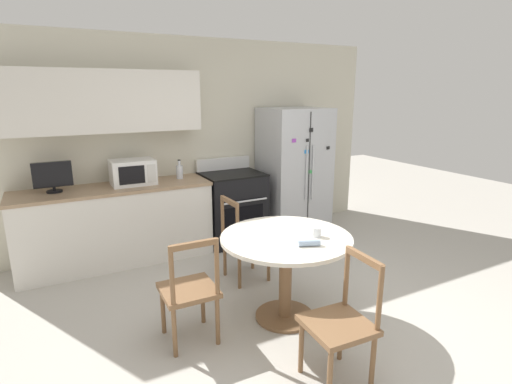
{
  "coord_description": "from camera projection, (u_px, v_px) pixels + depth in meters",
  "views": [
    {
      "loc": [
        -1.78,
        -2.33,
        1.96
      ],
      "look_at": [
        0.08,
        1.15,
        0.95
      ],
      "focal_mm": 28.0,
      "sensor_mm": 36.0,
      "label": 1
    }
  ],
  "objects": [
    {
      "name": "counter_bottle",
      "position": [
        180.0,
        171.0,
        4.9
      ],
      "size": [
        0.08,
        0.08,
        0.24
      ],
      "color": "silver",
      "rests_on": "kitchen_counter"
    },
    {
      "name": "dining_table",
      "position": [
        286.0,
        254.0,
        3.4
      ],
      "size": [
        1.11,
        1.11,
        0.77
      ],
      "color": "beige",
      "rests_on": "ground_plane"
    },
    {
      "name": "kitchen_counter",
      "position": [
        117.0,
        225.0,
        4.61
      ],
      "size": [
        2.15,
        0.64,
        0.9
      ],
      "color": "silver",
      "rests_on": "ground_plane"
    },
    {
      "name": "back_wall",
      "position": [
        175.0,
        132.0,
        5.0
      ],
      "size": [
        5.2,
        0.44,
        2.6
      ],
      "color": "beige",
      "rests_on": "ground_plane"
    },
    {
      "name": "oven_range",
      "position": [
        233.0,
        207.0,
        5.25
      ],
      "size": [
        0.76,
        0.68,
        1.08
      ],
      "color": "black",
      "rests_on": "ground_plane"
    },
    {
      "name": "countertop_tv",
      "position": [
        53.0,
        176.0,
        4.22
      ],
      "size": [
        0.39,
        0.16,
        0.33
      ],
      "color": "black",
      "rests_on": "kitchen_counter"
    },
    {
      "name": "ground_plane",
      "position": [
        313.0,
        335.0,
        3.29
      ],
      "size": [
        14.0,
        14.0,
        0.0
      ],
      "primitive_type": "plane",
      "color": "#B2ADA3"
    },
    {
      "name": "dining_chair_near",
      "position": [
        341.0,
        323.0,
        2.69
      ],
      "size": [
        0.44,
        0.44,
        0.9
      ],
      "rotation": [
        0.0,
        0.0,
        1.52
      ],
      "color": "brown",
      "rests_on": "ground_plane"
    },
    {
      "name": "dining_chair_far",
      "position": [
        244.0,
        240.0,
        4.17
      ],
      "size": [
        0.43,
        0.43,
        0.9
      ],
      "rotation": [
        0.0,
        0.0,
        4.74
      ],
      "color": "brown",
      "rests_on": "ground_plane"
    },
    {
      "name": "microwave",
      "position": [
        133.0,
        172.0,
        4.59
      ],
      "size": [
        0.49,
        0.35,
        0.29
      ],
      "color": "white",
      "rests_on": "kitchen_counter"
    },
    {
      "name": "dining_chair_left",
      "position": [
        190.0,
        291.0,
        3.12
      ],
      "size": [
        0.43,
        0.43,
        0.9
      ],
      "rotation": [
        0.0,
        0.0,
        6.26
      ],
      "color": "brown",
      "rests_on": "ground_plane"
    },
    {
      "name": "folded_napkin",
      "position": [
        309.0,
        243.0,
        3.14
      ],
      "size": [
        0.18,
        0.11,
        0.05
      ],
      "color": "#A3BCDB",
      "rests_on": "dining_table"
    },
    {
      "name": "candle_glass",
      "position": [
        316.0,
        233.0,
        3.34
      ],
      "size": [
        0.08,
        0.08,
        0.08
      ],
      "color": "silver",
      "rests_on": "dining_table"
    },
    {
      "name": "refrigerator",
      "position": [
        294.0,
        171.0,
        5.54
      ],
      "size": [
        0.85,
        0.74,
        1.73
      ],
      "color": "#B2B5BA",
      "rests_on": "ground_plane"
    }
  ]
}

